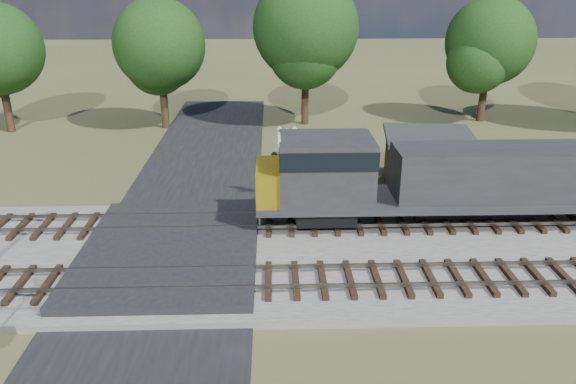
{
  "coord_description": "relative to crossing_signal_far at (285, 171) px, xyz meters",
  "views": [
    {
      "loc": [
        4.18,
        -19.93,
        10.95
      ],
      "look_at": [
        4.84,
        2.0,
        2.29
      ],
      "focal_mm": 35.0,
      "sensor_mm": 36.0,
      "label": 1
    }
  ],
  "objects": [
    {
      "name": "ground",
      "position": [
        -4.84,
        -6.56,
        -1.64
      ],
      "size": [
        160.0,
        160.0,
        0.0
      ],
      "primitive_type": "plane",
      "color": "#3E4725",
      "rests_on": "ground"
    },
    {
      "name": "ballast_bed",
      "position": [
        5.16,
        -6.06,
        -1.49
      ],
      "size": [
        140.0,
        10.0,
        0.3
      ],
      "primitive_type": "cube",
      "color": "gray",
      "rests_on": "ground"
    },
    {
      "name": "road",
      "position": [
        -4.84,
        -6.56,
        -1.6
      ],
      "size": [
        7.0,
        60.0,
        0.08
      ],
      "primitive_type": "cube",
      "color": "black",
      "rests_on": "ground"
    },
    {
      "name": "crossing_panel",
      "position": [
        -4.84,
        -6.06,
        -1.33
      ],
      "size": [
        7.0,
        9.0,
        0.62
      ],
      "primitive_type": "cube",
      "color": "#262628",
      "rests_on": "ground"
    },
    {
      "name": "track_near",
      "position": [
        -1.72,
        -8.56,
        -1.23
      ],
      "size": [
        140.0,
        2.6,
        0.33
      ],
      "color": "black",
      "rests_on": "ballast_bed"
    },
    {
      "name": "track_far",
      "position": [
        -1.72,
        -3.56,
        -1.23
      ],
      "size": [
        140.0,
        2.6,
        0.33
      ],
      "color": "black",
      "rests_on": "ballast_bed"
    },
    {
      "name": "crossing_signal_far",
      "position": [
        0.0,
        0.0,
        0.0
      ],
      "size": [
        1.59,
        0.34,
        3.95
      ],
      "rotation": [
        0.0,
        0.0,
        3.1
      ],
      "color": "silver",
      "rests_on": "ground"
    },
    {
      "name": "equipment_shed",
      "position": [
        7.52,
        1.33,
        -0.08
      ],
      "size": [
        5.07,
        5.07,
        3.09
      ],
      "rotation": [
        0.0,
        0.0,
        -0.13
      ],
      "color": "#44291D",
      "rests_on": "ground"
    },
    {
      "name": "treeline",
      "position": [
        7.34,
        14.49,
        4.98
      ],
      "size": [
        79.78,
        10.33,
        11.97
      ],
      "color": "black",
      "rests_on": "ground"
    }
  ]
}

